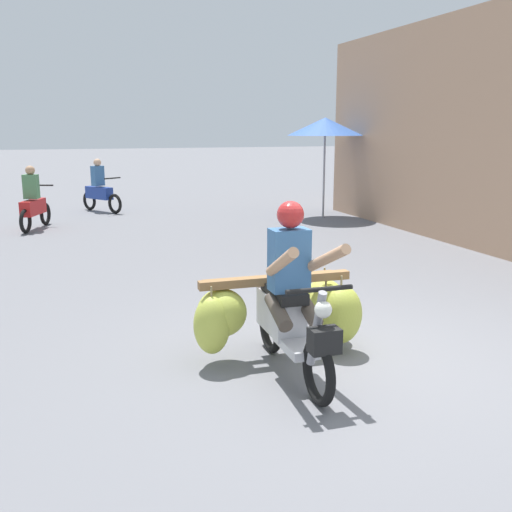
{
  "coord_description": "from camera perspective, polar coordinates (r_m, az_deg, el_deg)",
  "views": [
    {
      "loc": [
        -2.65,
        -4.63,
        2.2
      ],
      "look_at": [
        -0.73,
        0.99,
        0.9
      ],
      "focal_mm": 41.25,
      "sensor_mm": 36.0,
      "label": 1
    }
  ],
  "objects": [
    {
      "name": "motorbike_distant_ahead_left",
      "position": [
        16.22,
        -14.93,
        6.17
      ],
      "size": [
        0.95,
        1.42,
        1.4
      ],
      "color": "black",
      "rests_on": "ground"
    },
    {
      "name": "motorbike_main_loaded",
      "position": [
        5.61,
        3.38,
        -5.04
      ],
      "size": [
        1.74,
        1.81,
        1.58
      ],
      "color": "black",
      "rests_on": "ground"
    },
    {
      "name": "motorbike_distant_ahead_right",
      "position": [
        13.75,
        -20.78,
        4.74
      ],
      "size": [
        0.74,
        1.54,
        1.4
      ],
      "color": "black",
      "rests_on": "ground"
    },
    {
      "name": "ground_plane",
      "position": [
        5.77,
        10.25,
        -10.26
      ],
      "size": [
        120.0,
        120.0,
        0.0
      ],
      "primitive_type": "plane",
      "color": "slate"
    },
    {
      "name": "market_umbrella_near_shop",
      "position": [
        14.64,
        6.72,
        12.35
      ],
      "size": [
        1.83,
        1.83,
        2.44
      ],
      "color": "#99999E",
      "rests_on": "ground"
    }
  ]
}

